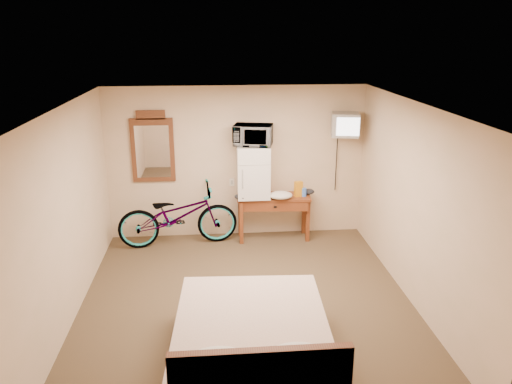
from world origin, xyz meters
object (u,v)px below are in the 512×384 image
Objects in this scene: desk at (274,204)px; crt_television at (345,125)px; blue_cup at (304,192)px; wall_mirror at (153,148)px; bed at (252,347)px; mini_fridge at (253,171)px; bicycle at (178,215)px; microwave at (253,135)px.

crt_television is at bearing 0.95° from desk.
blue_cup is 1.26m from crt_television.
bed is (1.30, -3.65, -1.24)m from wall_mirror.
crt_television is (1.12, 0.02, 1.29)m from desk.
desk is at bearing -179.05° from crt_television.
mini_fridge is 0.44× the size of bicycle.
crt_television is at bearing 5.64° from blue_cup.
crt_television is at bearing -0.67° from mini_fridge.
bicycle is at bearing -176.81° from desk.
microwave is 1.76m from bicycle.
microwave is 3.73m from bed.
wall_mirror reaches higher than bicycle.
crt_television is at bearing -4.69° from wall_mirror.
desk is 1.44× the size of mini_fridge.
bed is at bearing -171.43° from bicycle.
desk is 1.19m from microwave.
bicycle is (0.37, -0.36, -1.04)m from wall_mirror.
bicycle is (-1.56, -0.09, -0.11)m from desk.
wall_mirror is at bearing 109.61° from bed.
microwave is at bearing -8.32° from wall_mirror.
wall_mirror is at bearing 172.62° from blue_cup.
wall_mirror is at bearing 172.08° from desk.
bed is (0.93, -3.29, -0.20)m from bicycle.
mini_fridge is 0.73× the size of wall_mirror.
crt_television is 3.02m from bicycle.
microwave is 0.28× the size of bed.
mini_fridge is 1.63m from crt_television.
bicycle is 3.43m from bed.
crt_television is 0.51× the size of wall_mirror.
blue_cup is at bearing 7.26° from microwave.
microwave is 1.01× the size of crt_television.
bed is at bearing -70.39° from wall_mirror.
blue_cup is 0.12× the size of wall_mirror.
bed is (-1.75, -3.40, -1.61)m from crt_television.
bed reaches higher than blue_cup.
blue_cup is at bearing -5.52° from mini_fridge.
microwave is at bearing 173.97° from desk.
bicycle is (-1.22, -0.12, -1.26)m from microwave.
desk is at bearing -7.92° from wall_mirror.
microwave is at bearing -91.40° from bicycle.
bicycle is (-1.22, -0.12, -0.67)m from mini_fridge.
crt_television is (1.46, -0.02, 0.73)m from mini_fridge.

